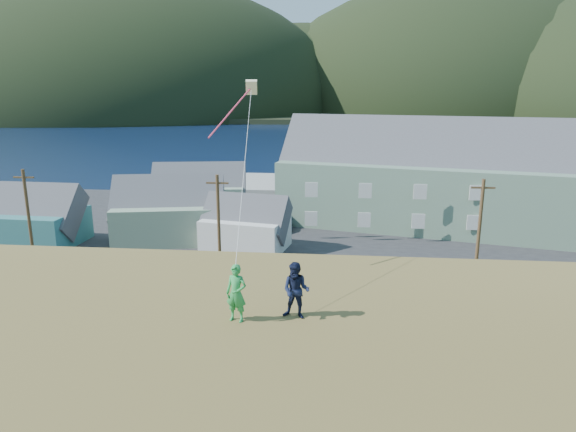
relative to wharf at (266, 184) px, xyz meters
The scene contains 16 objects.
ground 40.45m from the wharf, 81.47° to the right, with size 900.00×900.00×0.00m, color #0A1638.
grass_strip 42.43m from the wharf, 81.87° to the right, with size 110.00×8.00×0.10m, color #4C3D19.
waterfront_lot 23.77m from the wharf, 75.38° to the right, with size 72.00×36.00×0.12m, color #28282B.
wharf is the anchor object (origin of this frame).
far_shore 290.06m from the wharf, 88.81° to the left, with size 900.00×320.00×2.00m, color black.
far_hills 242.97m from the wharf, 80.14° to the left, with size 760.00×265.00×143.00m.
lodge 32.28m from the wharf, 40.97° to the right, with size 40.47×19.57×13.72m.
shed_teal 35.19m from the wharf, 119.50° to the right, with size 9.10×6.62×6.97m.
shed_palegreen_near 28.41m from the wharf, 100.73° to the right, with size 11.37×8.35×7.53m.
shed_white 30.18m from the wharf, 85.35° to the right, with size 8.40×6.37×6.04m.
shed_palegreen_far 17.85m from the wharf, 107.35° to the right, with size 11.43×7.60×7.15m.
utility_poles 38.81m from the wharf, 85.26° to the right, with size 33.00×0.24×8.28m.
parked_cars 19.26m from the wharf, 91.43° to the right, with size 23.67×12.74×1.53m.
kite_flyer_green 60.22m from the wharf, 82.78° to the right, with size 0.66×0.43×1.81m, color green.
kite_flyer_navy 60.07m from the wharf, 81.01° to the right, with size 0.88×0.68×1.80m, color #131A35.
kite_rig 55.06m from the wharf, 82.58° to the right, with size 0.91×3.56×8.44m.
Camera 1 is at (4.50, -33.63, 14.20)m, focal length 32.00 mm.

